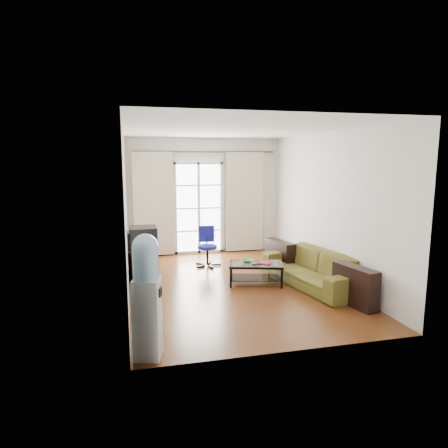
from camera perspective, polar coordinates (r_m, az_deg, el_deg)
The scene contains 20 objects.
floor at distance 7.20m, azimuth 1.22°, elevation -8.60°, with size 5.20×5.20×0.00m, color brown.
ceiling at distance 6.88m, azimuth 1.30°, elevation 13.35°, with size 5.20×5.20×0.00m, color white.
wall_back at distance 9.44m, azimuth -2.80°, elevation 4.00°, with size 3.60×0.02×2.70m, color white.
wall_front at distance 4.48m, azimuth 9.81°, elevation -1.87°, with size 3.60×0.02×2.70m, color white.
wall_left at distance 6.68m, azimuth -13.84°, elevation 1.61°, with size 0.02×5.20×2.70m, color white.
wall_right at distance 7.57m, azimuth 14.55°, elevation 2.44°, with size 0.02×5.20×2.70m, color white.
french_door at distance 9.38m, azimuth -3.63°, elevation 2.27°, with size 1.16×0.06×2.15m.
curtain_rod at distance 9.30m, azimuth -2.74°, elevation 10.28°, with size 0.04×0.04×3.30m, color #4C3F2D.
curtain_left at distance 9.18m, azimuth -10.04°, elevation 2.79°, with size 0.90×0.07×2.35m, color beige.
curtain_right at distance 9.56m, azimuth 2.95°, elevation 3.16°, with size 0.90×0.07×2.35m, color beige.
radiator at distance 9.67m, azimuth 2.02°, elevation -1.98°, with size 0.64×0.12×0.64m, color #959597.
sofa at distance 7.22m, azimuth 12.49°, elevation -6.24°, with size 1.20×2.22×0.61m, color olive.
coffee_table at distance 7.18m, azimuth 4.55°, elevation -6.65°, with size 1.05×0.77×0.38m.
bowl at distance 7.19m, azimuth 3.31°, elevation -5.28°, with size 0.26×0.26×0.05m, color #388731.
book at distance 7.06m, azimuth 5.46°, elevation -5.69°, with size 0.28×0.29×0.02m, color #AB3A15.
remote at distance 7.02m, azimuth 4.70°, elevation -5.78°, with size 0.17×0.05×0.02m, color black.
tv_stand at distance 7.58m, azimuth -11.54°, elevation -5.88°, with size 0.46×0.70×0.51m, color black.
crt_tv at distance 7.43m, azimuth -11.65°, elevation -2.26°, with size 0.55×0.53×0.48m.
task_chair at distance 8.36m, azimuth -2.40°, elevation -4.36°, with size 0.62×0.62×0.83m.
water_cooler at distance 4.52m, azimuth -11.00°, elevation -9.80°, with size 0.35×0.35×1.41m.
Camera 1 is at (-1.76, -6.63, 2.20)m, focal length 32.00 mm.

